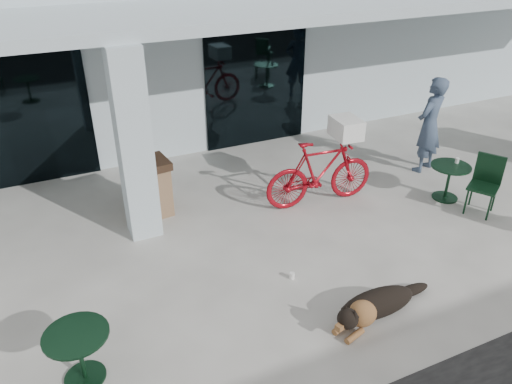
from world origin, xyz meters
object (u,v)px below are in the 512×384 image
person (429,125)px  bicycle (320,173)px  trash_receptacle (152,188)px  cafe_table_near (81,356)px  cafe_chair_far_b (483,186)px  cafe_table_far (448,182)px  dog (377,302)px

person → bicycle: bearing=-13.9°
person → trash_receptacle: (-5.58, 0.60, -0.47)m
cafe_table_near → bicycle: bearing=27.5°
cafe_chair_far_b → trash_receptacle: bearing=-145.4°
cafe_table_far → person: size_ratio=0.37×
bicycle → cafe_chair_far_b: (2.43, -1.50, -0.10)m
cafe_table_near → trash_receptacle: (1.67, 3.26, 0.18)m
cafe_chair_far_b → cafe_table_far: bearing=163.0°
cafe_table_far → trash_receptacle: trash_receptacle is taller
bicycle → dog: 3.05m
person → dog: bearing=21.8°
dog → cafe_table_far: 3.73m
bicycle → dog: bicycle is taller
cafe_table_far → cafe_chair_far_b: size_ratio=0.68×
bicycle → dog: bearing=168.4°
bicycle → cafe_table_far: (2.27, -0.85, -0.29)m
cafe_table_near → cafe_table_far: cafe_table_near is taller
person → trash_receptacle: bearing=-26.3°
bicycle → cafe_chair_far_b: 2.86m
cafe_table_near → person: bearing=20.2°
dog → person: bearing=24.9°
cafe_table_far → cafe_chair_far_b: bearing=-75.9°
dog → person: 4.84m
cafe_table_near → person: person is taller
trash_receptacle → person: bearing=-6.1°
cafe_table_near → cafe_chair_far_b: size_ratio=0.69×
cafe_table_far → person: 1.39m
cafe_table_far → person: bearing=69.0°
bicycle → trash_receptacle: bicycle is taller
cafe_chair_far_b → dog: bearing=-97.8°
cafe_table_far → cafe_chair_far_b: (0.16, -0.65, 0.19)m
cafe_table_far → bicycle: bearing=159.5°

